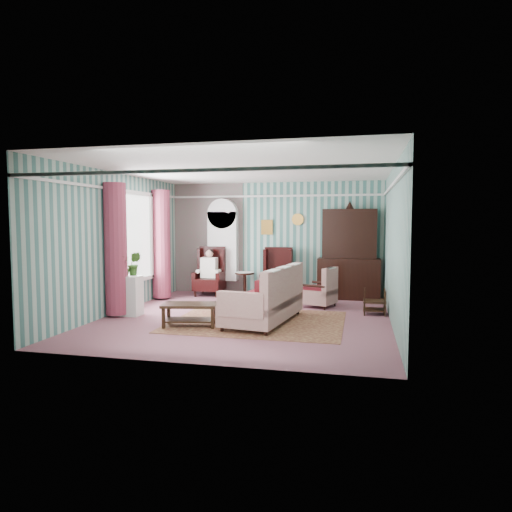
% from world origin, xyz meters
% --- Properties ---
extents(floor, '(6.00, 6.00, 0.00)m').
position_xyz_m(floor, '(0.00, 0.00, 0.00)').
color(floor, '#895060').
rests_on(floor, ground).
extents(room_shell, '(5.53, 6.02, 2.91)m').
position_xyz_m(room_shell, '(-0.62, 0.18, 2.01)').
color(room_shell, '#3B6C65').
rests_on(room_shell, ground).
extents(bookcase, '(0.80, 0.28, 2.24)m').
position_xyz_m(bookcase, '(-1.35, 2.84, 1.12)').
color(bookcase, white).
rests_on(bookcase, floor).
extents(dresser_hutch, '(1.50, 0.56, 2.36)m').
position_xyz_m(dresser_hutch, '(1.90, 2.72, 1.18)').
color(dresser_hutch, black).
rests_on(dresser_hutch, floor).
extents(wingback_left, '(0.76, 0.80, 1.25)m').
position_xyz_m(wingback_left, '(-1.60, 2.45, 0.62)').
color(wingback_left, black).
rests_on(wingback_left, floor).
extents(wingback_right, '(0.76, 0.80, 1.25)m').
position_xyz_m(wingback_right, '(0.15, 2.45, 0.62)').
color(wingback_right, black).
rests_on(wingback_right, floor).
extents(seated_woman, '(0.44, 0.40, 1.18)m').
position_xyz_m(seated_woman, '(-1.60, 2.45, 0.59)').
color(seated_woman, white).
rests_on(seated_woman, floor).
extents(round_side_table, '(0.50, 0.50, 0.60)m').
position_xyz_m(round_side_table, '(-0.70, 2.60, 0.30)').
color(round_side_table, black).
rests_on(round_side_table, floor).
extents(nest_table, '(0.45, 0.38, 0.54)m').
position_xyz_m(nest_table, '(2.47, 0.90, 0.27)').
color(nest_table, black).
rests_on(nest_table, floor).
extents(plant_stand, '(0.55, 0.35, 0.80)m').
position_xyz_m(plant_stand, '(-2.40, -0.30, 0.40)').
color(plant_stand, white).
rests_on(plant_stand, floor).
extents(rug, '(3.20, 2.60, 0.01)m').
position_xyz_m(rug, '(0.30, -0.30, 0.01)').
color(rug, '#45171F').
rests_on(rug, floor).
extents(sofa, '(1.19, 2.26, 1.03)m').
position_xyz_m(sofa, '(0.41, -0.33, 0.51)').
color(sofa, beige).
rests_on(sofa, floor).
extents(floral_armchair, '(1.03, 0.97, 1.04)m').
position_xyz_m(floral_armchair, '(1.27, 1.50, 0.52)').
color(floral_armchair, beige).
rests_on(floral_armchair, floor).
extents(coffee_table, '(1.07, 0.72, 0.42)m').
position_xyz_m(coffee_table, '(-0.81, -0.95, 0.21)').
color(coffee_table, black).
rests_on(coffee_table, floor).
extents(potted_plant_a, '(0.44, 0.40, 0.42)m').
position_xyz_m(potted_plant_a, '(-2.46, -0.39, 1.01)').
color(potted_plant_a, '#1E5019').
rests_on(potted_plant_a, plant_stand).
extents(potted_plant_b, '(0.31, 0.27, 0.48)m').
position_xyz_m(potted_plant_b, '(-2.31, -0.16, 1.04)').
color(potted_plant_b, '#164817').
rests_on(potted_plant_b, plant_stand).
extents(potted_plant_c, '(0.27, 0.27, 0.37)m').
position_xyz_m(potted_plant_c, '(-2.48, -0.26, 0.99)').
color(potted_plant_c, '#1F4D18').
rests_on(potted_plant_c, plant_stand).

